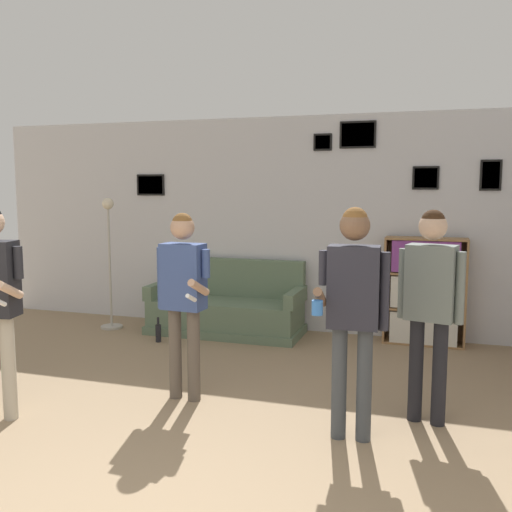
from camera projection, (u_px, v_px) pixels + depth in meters
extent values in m
cube|color=silver|center=(299.00, 225.00, 7.20)|extent=(8.56, 0.06, 2.70)
cube|color=black|center=(151.00, 185.00, 7.72)|extent=(0.41, 0.02, 0.28)
cube|color=beige|center=(150.00, 185.00, 7.71)|extent=(0.36, 0.01, 0.24)
cube|color=black|center=(491.00, 175.00, 6.41)|extent=(0.23, 0.02, 0.35)
cube|color=gray|center=(491.00, 175.00, 6.41)|extent=(0.19, 0.01, 0.30)
cube|color=black|center=(323.00, 142.00, 6.94)|extent=(0.23, 0.02, 0.21)
cube|color=gray|center=(323.00, 142.00, 6.94)|extent=(0.18, 0.01, 0.16)
cube|color=black|center=(358.00, 135.00, 6.81)|extent=(0.43, 0.02, 0.32)
cube|color=gray|center=(358.00, 135.00, 6.80)|extent=(0.39, 0.01, 0.28)
cube|color=black|center=(426.00, 178.00, 6.63)|extent=(0.30, 0.02, 0.27)
cube|color=gray|center=(426.00, 178.00, 6.62)|extent=(0.26, 0.01, 0.23)
cube|color=#5B7056|center=(226.00, 329.00, 7.16)|extent=(1.92, 0.80, 0.10)
cube|color=#5B7056|center=(226.00, 313.00, 7.13)|extent=(1.86, 0.74, 0.32)
cube|color=#5B7056|center=(234.00, 277.00, 7.40)|extent=(1.86, 0.14, 0.48)
cube|color=#5B7056|center=(160.00, 289.00, 7.37)|extent=(0.12, 0.74, 0.18)
cube|color=#5B7056|center=(296.00, 297.00, 6.83)|extent=(0.12, 0.74, 0.18)
cube|color=olive|center=(385.00, 289.00, 6.74)|extent=(0.02, 0.30, 1.25)
cube|color=olive|center=(466.00, 293.00, 6.47)|extent=(0.02, 0.30, 1.25)
cube|color=olive|center=(425.00, 289.00, 6.74)|extent=(0.92, 0.01, 1.25)
cube|color=olive|center=(423.00, 343.00, 6.68)|extent=(0.87, 0.30, 0.02)
cube|color=olive|center=(426.00, 239.00, 6.53)|extent=(0.87, 0.30, 0.02)
cube|color=olive|center=(424.00, 309.00, 6.63)|extent=(0.87, 0.30, 0.02)
cube|color=olive|center=(425.00, 274.00, 6.58)|extent=(0.87, 0.30, 0.02)
cube|color=beige|center=(423.00, 327.00, 6.65)|extent=(0.75, 0.26, 0.36)
cube|color=beige|center=(425.00, 292.00, 6.60)|extent=(0.75, 0.26, 0.36)
cube|color=#7F3889|center=(426.00, 256.00, 6.55)|extent=(0.75, 0.26, 0.36)
cylinder|color=#ADA89E|center=(112.00, 327.00, 7.43)|extent=(0.28, 0.28, 0.03)
cylinder|color=#ADA89E|center=(110.00, 268.00, 7.33)|extent=(0.03, 0.03, 1.52)
sphere|color=beige|center=(108.00, 204.00, 7.23)|extent=(0.15, 0.15, 0.15)
cylinder|color=#B7AD99|center=(9.00, 368.00, 4.48)|extent=(0.11, 0.11, 0.83)
cylinder|color=#232328|center=(18.00, 262.00, 4.36)|extent=(0.07, 0.07, 0.25)
cylinder|color=#D1A889|center=(10.00, 290.00, 4.25)|extent=(0.12, 0.31, 0.19)
cylinder|color=white|center=(0.00, 302.00, 4.12)|extent=(0.06, 0.15, 0.09)
cylinder|color=brown|center=(175.00, 353.00, 4.94)|extent=(0.11, 0.11, 0.79)
cylinder|color=brown|center=(194.00, 355.00, 4.87)|extent=(0.11, 0.11, 0.79)
cube|color=#384C84|center=(183.00, 277.00, 4.82)|extent=(0.37, 0.22, 0.56)
sphere|color=tan|center=(182.00, 227.00, 4.77)|extent=(0.21, 0.21, 0.21)
sphere|color=brown|center=(182.00, 223.00, 4.77)|extent=(0.17, 0.17, 0.17)
cylinder|color=#384C84|center=(206.00, 264.00, 4.73)|extent=(0.07, 0.07, 0.24)
cylinder|color=tan|center=(199.00, 288.00, 4.63)|extent=(0.08, 0.29, 0.18)
cylinder|color=white|center=(191.00, 298.00, 4.52)|extent=(0.04, 0.14, 0.09)
cylinder|color=#384C84|center=(161.00, 278.00, 4.91)|extent=(0.07, 0.07, 0.53)
cylinder|color=#3D4247|center=(339.00, 383.00, 4.14)|extent=(0.11, 0.11, 0.83)
cylinder|color=#3D4247|center=(364.00, 385.00, 4.09)|extent=(0.11, 0.11, 0.83)
cube|color=#282833|center=(354.00, 287.00, 4.03)|extent=(0.37, 0.22, 0.59)
sphere|color=brown|center=(355.00, 225.00, 3.98)|extent=(0.21, 0.21, 0.21)
sphere|color=brown|center=(355.00, 220.00, 3.97)|extent=(0.18, 0.18, 0.18)
cylinder|color=#282833|center=(385.00, 292.00, 3.98)|extent=(0.07, 0.07, 0.55)
cylinder|color=#282833|center=(324.00, 268.00, 4.07)|extent=(0.07, 0.07, 0.25)
cylinder|color=brown|center=(320.00, 297.00, 3.96)|extent=(0.08, 0.31, 0.19)
cylinder|color=blue|center=(317.00, 308.00, 3.83)|extent=(0.08, 0.08, 0.10)
cylinder|color=black|center=(416.00, 370.00, 4.46)|extent=(0.11, 0.11, 0.82)
cylinder|color=black|center=(439.00, 373.00, 4.37)|extent=(0.11, 0.11, 0.82)
cube|color=slate|center=(431.00, 283.00, 4.33)|extent=(0.40, 0.28, 0.58)
sphere|color=#D1A889|center=(433.00, 226.00, 4.27)|extent=(0.21, 0.21, 0.21)
sphere|color=#382314|center=(433.00, 221.00, 4.27)|extent=(0.18, 0.18, 0.18)
cylinder|color=slate|center=(460.00, 288.00, 4.22)|extent=(0.07, 0.07, 0.54)
cylinder|color=slate|center=(403.00, 283.00, 4.44)|extent=(0.07, 0.07, 0.54)
cylinder|color=black|center=(158.00, 333.00, 6.75)|extent=(0.07, 0.07, 0.21)
cylinder|color=black|center=(158.00, 321.00, 6.73)|extent=(0.03, 0.03, 0.09)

